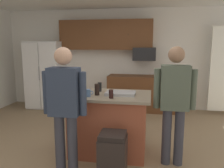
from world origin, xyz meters
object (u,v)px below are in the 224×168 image
at_px(refrigerator, 46,75).
at_px(glass_short_whisky, 100,87).
at_px(kitchen_island, 109,123).
at_px(person_elder_center, 65,103).
at_px(glass_pilsner, 111,94).
at_px(glass_stout_tall, 82,87).
at_px(person_guest_left, 174,99).
at_px(mug_blue_stoneware, 88,93).
at_px(serving_tray, 121,93).
at_px(trash_bin, 113,156).
at_px(microwave_over_range, 144,54).
at_px(tumbler_amber, 97,90).

distance_m(refrigerator, glass_short_whisky, 2.97).
relative_size(refrigerator, kitchen_island, 1.38).
distance_m(person_elder_center, glass_pilsner, 0.67).
relative_size(person_elder_center, glass_stout_tall, 11.28).
bearing_deg(glass_pilsner, person_guest_left, 4.37).
bearing_deg(mug_blue_stoneware, serving_tray, 25.00).
bearing_deg(person_elder_center, trash_bin, -58.83).
bearing_deg(microwave_over_range, refrigerator, -177.40).
bearing_deg(serving_tray, glass_pilsner, -111.33).
height_order(mug_blue_stoneware, trash_bin, mug_blue_stoneware).
height_order(serving_tray, trash_bin, serving_tray).
relative_size(microwave_over_range, serving_tray, 1.27).
xyz_separation_m(serving_tray, trash_bin, (-0.00, -0.69, -0.67)).
bearing_deg(mug_blue_stoneware, kitchen_island, 39.77).
bearing_deg(person_guest_left, mug_blue_stoneware, 12.76).
height_order(microwave_over_range, serving_tray, microwave_over_range).
height_order(glass_short_whisky, glass_stout_tall, glass_stout_tall).
bearing_deg(refrigerator, glass_stout_tall, -53.20).
bearing_deg(kitchen_island, glass_stout_tall, 166.66).
bearing_deg(glass_short_whisky, mug_blue_stoneware, -102.41).
distance_m(glass_pilsner, glass_stout_tall, 0.66).
distance_m(kitchen_island, person_guest_left, 1.09).
height_order(refrigerator, kitchen_island, refrigerator).
relative_size(microwave_over_range, trash_bin, 0.92).
relative_size(kitchen_island, trash_bin, 2.09).
relative_size(person_elder_center, serving_tray, 3.78).
relative_size(mug_blue_stoneware, glass_pilsner, 1.07).
relative_size(glass_pilsner, serving_tray, 0.27).
relative_size(glass_short_whisky, serving_tray, 0.33).
bearing_deg(person_elder_center, refrigerator, 61.25).
relative_size(microwave_over_range, glass_pilsner, 4.66).
bearing_deg(mug_blue_stoneware, trash_bin, -47.30).
relative_size(kitchen_island, person_guest_left, 0.76).
distance_m(person_guest_left, glass_stout_tall, 1.44).
height_order(microwave_over_range, kitchen_island, microwave_over_range).
distance_m(microwave_over_range, glass_short_whisky, 2.45).
bearing_deg(mug_blue_stoneware, refrigerator, 126.06).
bearing_deg(microwave_over_range, mug_blue_stoneware, -104.60).
distance_m(microwave_over_range, kitchen_island, 2.72).
xyz_separation_m(glass_short_whisky, glass_pilsner, (0.26, -0.44, -0.01)).
bearing_deg(microwave_over_range, glass_stout_tall, -110.67).
distance_m(kitchen_island, serving_tray, 0.52).
height_order(kitchen_island, glass_stout_tall, glass_stout_tall).
distance_m(refrigerator, mug_blue_stoneware, 3.22).
bearing_deg(tumbler_amber, mug_blue_stoneware, -133.59).
xyz_separation_m(person_guest_left, trash_bin, (-0.77, -0.50, -0.66)).
relative_size(person_guest_left, tumbler_amber, 10.00).
height_order(refrigerator, glass_stout_tall, refrigerator).
bearing_deg(refrigerator, microwave_over_range, 2.60).
bearing_deg(microwave_over_range, glass_pilsner, -97.41).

